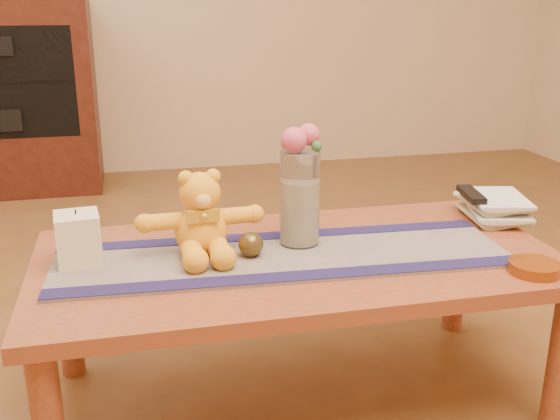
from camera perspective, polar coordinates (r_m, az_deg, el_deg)
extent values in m
plane|color=brown|center=(1.99, 1.46, -15.97)|extent=(5.50, 5.50, 0.00)
cube|color=brown|center=(1.78, 1.57, -4.47)|extent=(1.40, 0.70, 0.04)
cylinder|color=brown|center=(2.10, -17.94, -8.48)|extent=(0.07, 0.07, 0.41)
cylinder|color=brown|center=(2.35, 15.04, -5.36)|extent=(0.07, 0.07, 0.41)
cube|color=#1C1743|center=(1.76, 0.30, -4.01)|extent=(1.22, 0.41, 0.01)
cube|color=#1A1540|center=(1.62, 1.24, -5.75)|extent=(1.20, 0.12, 0.00)
cube|color=#1A1540|center=(1.89, -0.50, -2.23)|extent=(1.20, 0.12, 0.00)
cube|color=beige|center=(1.76, -17.12, -2.36)|extent=(0.12, 0.12, 0.13)
cylinder|color=black|center=(1.74, -17.33, -0.15)|extent=(0.00, 0.00, 0.01)
cylinder|color=silver|center=(1.79, 1.72, 1.02)|extent=(0.11, 0.11, 0.26)
cylinder|color=beige|center=(1.81, 1.70, -0.16)|extent=(0.09, 0.09, 0.18)
sphere|color=#C64661|center=(1.74, 1.21, 6.09)|extent=(0.07, 0.07, 0.07)
sphere|color=#C64661|center=(1.76, 2.52, 6.57)|extent=(0.06, 0.06, 0.06)
sphere|color=#4D4FA8|center=(1.79, 1.79, 6.21)|extent=(0.04, 0.04, 0.04)
sphere|color=#4D4FA8|center=(1.77, 0.65, 5.80)|extent=(0.04, 0.04, 0.04)
sphere|color=#33662D|center=(1.75, 3.20, 5.56)|extent=(0.03, 0.03, 0.03)
sphere|color=#4D3D19|center=(1.73, -2.55, -3.00)|extent=(0.09, 0.09, 0.07)
imported|color=beige|center=(2.13, 16.02, -0.53)|extent=(0.19, 0.24, 0.02)
imported|color=beige|center=(2.12, 16.22, -0.07)|extent=(0.22, 0.26, 0.02)
imported|color=beige|center=(2.12, 15.93, 0.47)|extent=(0.18, 0.24, 0.02)
imported|color=beige|center=(2.11, 16.27, 0.93)|extent=(0.21, 0.26, 0.02)
cube|color=black|center=(2.10, 16.28, 1.32)|extent=(0.07, 0.17, 0.02)
cylinder|color=#BF5914|center=(1.78, 21.22, -4.69)|extent=(0.17, 0.17, 0.03)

